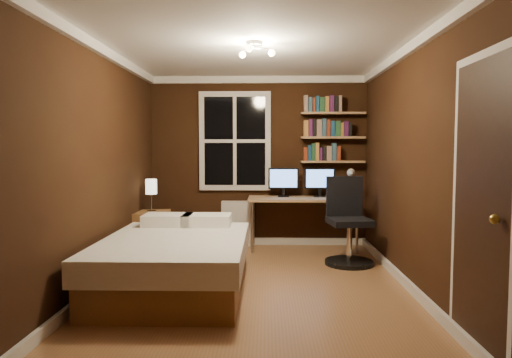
{
  "coord_description": "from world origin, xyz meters",
  "views": [
    {
      "loc": [
        0.13,
        -4.71,
        1.44
      ],
      "look_at": [
        0.0,
        0.45,
        1.1
      ],
      "focal_mm": 32.0,
      "sensor_mm": 36.0,
      "label": 1
    }
  ],
  "objects_px": {
    "desk": "(303,202)",
    "office_chair": "(348,230)",
    "nightstand": "(152,234)",
    "monitor_right": "(320,182)",
    "bedside_lamp": "(151,195)",
    "radiator": "(237,223)",
    "monitor_left": "(283,182)",
    "bed": "(176,262)",
    "desk_lamp": "(350,183)"
  },
  "relations": [
    {
      "from": "desk",
      "to": "bedside_lamp",
      "type": "bearing_deg",
      "value": -166.7
    },
    {
      "from": "nightstand",
      "to": "bedside_lamp",
      "type": "xyz_separation_m",
      "value": [
        0.0,
        0.0,
        0.52
      ]
    },
    {
      "from": "bedside_lamp",
      "to": "desk",
      "type": "height_order",
      "value": "bedside_lamp"
    },
    {
      "from": "nightstand",
      "to": "monitor_right",
      "type": "relative_size",
      "value": 1.37
    },
    {
      "from": "desk",
      "to": "desk_lamp",
      "type": "height_order",
      "value": "desk_lamp"
    },
    {
      "from": "bed",
      "to": "office_chair",
      "type": "bearing_deg",
      "value": 29.49
    },
    {
      "from": "bedside_lamp",
      "to": "monitor_left",
      "type": "xyz_separation_m",
      "value": [
        1.78,
        0.57,
        0.14
      ]
    },
    {
      "from": "bed",
      "to": "desk",
      "type": "relative_size",
      "value": 1.26
    },
    {
      "from": "nightstand",
      "to": "bed",
      "type": "bearing_deg",
      "value": -76.11
    },
    {
      "from": "monitor_right",
      "to": "desk_lamp",
      "type": "height_order",
      "value": "desk_lamp"
    },
    {
      "from": "bed",
      "to": "monitor_left",
      "type": "xyz_separation_m",
      "value": [
        1.17,
        2.01,
        0.67
      ]
    },
    {
      "from": "desk_lamp",
      "to": "bed",
      "type": "bearing_deg",
      "value": -139.42
    },
    {
      "from": "bedside_lamp",
      "to": "radiator",
      "type": "xyz_separation_m",
      "value": [
        1.09,
        0.68,
        -0.49
      ]
    },
    {
      "from": "bedside_lamp",
      "to": "desk_lamp",
      "type": "distance_m",
      "value": 2.72
    },
    {
      "from": "nightstand",
      "to": "monitor_right",
      "type": "distance_m",
      "value": 2.46
    },
    {
      "from": "desk",
      "to": "desk_lamp",
      "type": "relative_size",
      "value": 3.56
    },
    {
      "from": "bedside_lamp",
      "to": "radiator",
      "type": "relative_size",
      "value": 0.66
    },
    {
      "from": "bed",
      "to": "desk_lamp",
      "type": "bearing_deg",
      "value": 40.42
    },
    {
      "from": "bed",
      "to": "bedside_lamp",
      "type": "height_order",
      "value": "bedside_lamp"
    },
    {
      "from": "bed",
      "to": "nightstand",
      "type": "xyz_separation_m",
      "value": [
        -0.61,
        1.44,
        0.01
      ]
    },
    {
      "from": "desk",
      "to": "monitor_right",
      "type": "xyz_separation_m",
      "value": [
        0.24,
        0.08,
        0.27
      ]
    },
    {
      "from": "monitor_left",
      "to": "nightstand",
      "type": "bearing_deg",
      "value": -162.38
    },
    {
      "from": "desk",
      "to": "office_chair",
      "type": "relative_size",
      "value": 1.44
    },
    {
      "from": "bedside_lamp",
      "to": "desk_lamp",
      "type": "bearing_deg",
      "value": 7.23
    },
    {
      "from": "radiator",
      "to": "desk_lamp",
      "type": "distance_m",
      "value": 1.76
    },
    {
      "from": "monitor_left",
      "to": "radiator",
      "type": "bearing_deg",
      "value": 170.25
    },
    {
      "from": "radiator",
      "to": "monitor_right",
      "type": "height_order",
      "value": "monitor_right"
    },
    {
      "from": "nightstand",
      "to": "radiator",
      "type": "height_order",
      "value": "radiator"
    },
    {
      "from": "desk",
      "to": "office_chair",
      "type": "height_order",
      "value": "office_chair"
    },
    {
      "from": "nightstand",
      "to": "desk",
      "type": "bearing_deg",
      "value": 4.26
    },
    {
      "from": "monitor_left",
      "to": "monitor_right",
      "type": "bearing_deg",
      "value": 0.0
    },
    {
      "from": "desk",
      "to": "office_chair",
      "type": "bearing_deg",
      "value": -58.85
    },
    {
      "from": "bed",
      "to": "office_chair",
      "type": "height_order",
      "value": "office_chair"
    },
    {
      "from": "nightstand",
      "to": "radiator",
      "type": "relative_size",
      "value": 0.91
    },
    {
      "from": "office_chair",
      "to": "monitor_right",
      "type": "bearing_deg",
      "value": 97.55
    },
    {
      "from": "bed",
      "to": "monitor_left",
      "type": "bearing_deg",
      "value": 59.63
    },
    {
      "from": "monitor_left",
      "to": "desk_lamp",
      "type": "xyz_separation_m",
      "value": [
        0.91,
        -0.22,
        0.01
      ]
    },
    {
      "from": "radiator",
      "to": "office_chair",
      "type": "height_order",
      "value": "office_chair"
    },
    {
      "from": "radiator",
      "to": "office_chair",
      "type": "distance_m",
      "value": 1.79
    },
    {
      "from": "desk",
      "to": "office_chair",
      "type": "distance_m",
      "value": 0.99
    },
    {
      "from": "radiator",
      "to": "desk",
      "type": "height_order",
      "value": "desk"
    },
    {
      "from": "monitor_right",
      "to": "bedside_lamp",
      "type": "bearing_deg",
      "value": -166.2
    },
    {
      "from": "bed",
      "to": "nightstand",
      "type": "distance_m",
      "value": 1.57
    },
    {
      "from": "bed",
      "to": "radiator",
      "type": "bearing_deg",
      "value": 77.06
    },
    {
      "from": "monitor_left",
      "to": "monitor_right",
      "type": "height_order",
      "value": "same"
    },
    {
      "from": "office_chair",
      "to": "bedside_lamp",
      "type": "bearing_deg",
      "value": 164.23
    },
    {
      "from": "bedside_lamp",
      "to": "monitor_left",
      "type": "relative_size",
      "value": 0.99
    },
    {
      "from": "radiator",
      "to": "monitor_right",
      "type": "relative_size",
      "value": 1.51
    },
    {
      "from": "nightstand",
      "to": "radiator",
      "type": "xyz_separation_m",
      "value": [
        1.09,
        0.68,
        0.03
      ]
    },
    {
      "from": "nightstand",
      "to": "desk_lamp",
      "type": "xyz_separation_m",
      "value": [
        2.69,
        0.34,
        0.66
      ]
    }
  ]
}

